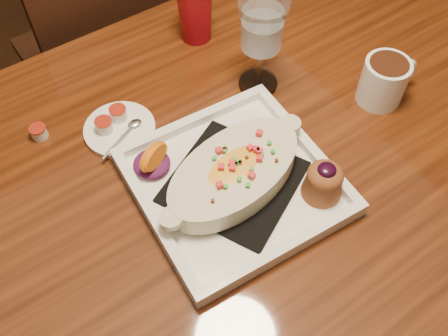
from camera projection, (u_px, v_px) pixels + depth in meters
floor at (238, 297)px, 1.52m from camera, size 7.00×7.00×0.00m
table at (245, 176)px, 0.99m from camera, size 1.50×0.90×0.75m
chair_far at (112, 55)px, 1.41m from camera, size 0.42×0.42×0.93m
plate at (239, 177)px, 0.84m from camera, size 0.34×0.34×0.08m
coffee_mug at (385, 79)px, 0.94m from camera, size 0.12×0.09×0.09m
goblet at (262, 30)px, 0.89m from camera, size 0.09×0.09×0.19m
saucer at (118, 128)px, 0.93m from camera, size 0.13×0.13×0.09m
creamer_loose at (39, 132)px, 0.92m from camera, size 0.03×0.03×0.02m
red_tumbler at (195, 13)px, 1.04m from camera, size 0.07×0.07×0.12m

